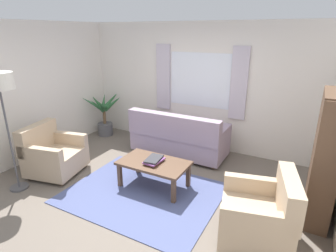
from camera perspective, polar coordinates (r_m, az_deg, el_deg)
The scene contains 12 objects.
ground_plane at distance 4.45m, azimuth -5.23°, elevation -13.76°, with size 6.24×6.24×0.00m, color #6B6056.
wall_back at distance 5.85m, azimuth 6.70°, elevation 8.09°, with size 5.32×0.12×2.60m, color silver.
wall_left at distance 5.79m, azimuth -28.38°, elevation 5.79°, with size 0.12×4.40×2.60m, color silver.
window_with_curtains at distance 5.75m, azimuth 6.45°, elevation 9.42°, with size 1.98×0.07×1.40m.
area_rug at distance 4.45m, azimuth -5.23°, elevation -13.69°, with size 2.30×1.81×0.01m, color #4C5684.
couch at distance 5.55m, azimuth 2.10°, elevation -2.47°, with size 1.90×0.82×0.92m.
armchair_left at distance 5.26m, azimuth -22.82°, elevation -5.44°, with size 0.98×1.00×0.88m.
armchair_right at distance 3.59m, azimuth 18.72°, elevation -16.95°, with size 0.99×1.01×0.88m.
coffee_table at distance 4.43m, azimuth -2.96°, elevation -8.12°, with size 1.10×0.64×0.44m.
book_stack_on_table at distance 4.37m, azimuth -2.96°, elevation -7.09°, with size 0.25×0.37×0.07m.
potted_plant at distance 6.75m, azimuth -13.05°, elevation 2.17°, with size 0.98×1.12×1.05m.
bookshelf at distance 4.12m, azimuth 29.26°, elevation -6.78°, with size 0.30×0.94×1.72m.
Camera 1 is at (2.11, -3.09, 2.41)m, focal length 29.37 mm.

